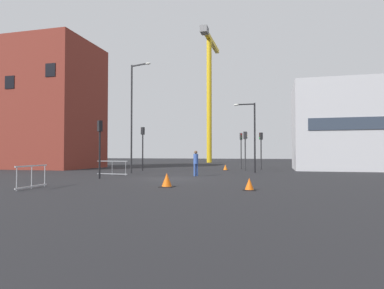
% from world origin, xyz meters
% --- Properties ---
extents(ground, '(160.00, 160.00, 0.00)m').
position_xyz_m(ground, '(0.00, 0.00, 0.00)').
color(ground, black).
extents(brick_building, '(7.85, 8.36, 13.75)m').
position_xyz_m(brick_building, '(-16.81, 10.95, 6.88)').
color(brick_building, maroon).
rests_on(brick_building, ground).
extents(office_block, '(13.52, 7.16, 8.55)m').
position_xyz_m(office_block, '(15.08, 14.66, 4.28)').
color(office_block, '#B7B7BC').
rests_on(office_block, ground).
extents(construction_crane, '(1.22, 12.92, 22.79)m').
position_xyz_m(construction_crane, '(-4.77, 36.62, 14.53)').
color(construction_crane, gold).
rests_on(construction_crane, ground).
extents(streetlamp_tall, '(1.93, 0.68, 8.95)m').
position_xyz_m(streetlamp_tall, '(-4.78, 4.62, 5.18)').
color(streetlamp_tall, '#232326').
rests_on(streetlamp_tall, ground).
extents(streetlamp_short, '(1.83, 0.24, 5.90)m').
position_xyz_m(streetlamp_short, '(4.57, 7.85, 3.57)').
color(streetlamp_short, black).
rests_on(streetlamp_short, ground).
extents(traffic_light_corner, '(0.38, 0.36, 3.74)m').
position_xyz_m(traffic_light_corner, '(-4.46, -1.23, 2.53)').
color(traffic_light_corner, black).
rests_on(traffic_light_corner, ground).
extents(traffic_light_crosswalk, '(0.39, 0.34, 3.67)m').
position_xyz_m(traffic_light_crosswalk, '(3.78, 10.78, 2.49)').
color(traffic_light_crosswalk, '#2D2D30').
rests_on(traffic_light_crosswalk, ground).
extents(traffic_light_far, '(0.31, 0.39, 3.77)m').
position_xyz_m(traffic_light_far, '(3.03, 14.39, 2.55)').
color(traffic_light_far, '#2D2D30').
rests_on(traffic_light_far, ground).
extents(traffic_light_near, '(0.38, 0.28, 4.10)m').
position_xyz_m(traffic_light_near, '(-5.61, 8.50, 2.75)').
color(traffic_light_near, black).
rests_on(traffic_light_near, ground).
extents(traffic_light_verge, '(0.37, 0.37, 3.72)m').
position_xyz_m(traffic_light_verge, '(5.12, 13.33, 2.52)').
color(traffic_light_verge, '#232326').
rests_on(traffic_light_verge, ground).
extents(pedestrian_walking, '(0.34, 0.34, 1.83)m').
position_xyz_m(pedestrian_walking, '(0.97, 2.63, 1.07)').
color(pedestrian_walking, '#33519E').
rests_on(pedestrian_walking, ground).
extents(safety_barrier_left_run, '(2.55, 0.27, 1.08)m').
position_xyz_m(safety_barrier_left_run, '(-5.32, 2.06, 0.56)').
color(safety_barrier_left_run, gray).
rests_on(safety_barrier_left_run, ground).
extents(safety_barrier_mid_span, '(0.27, 2.24, 1.08)m').
position_xyz_m(safety_barrier_mid_span, '(-4.46, -7.25, 0.56)').
color(safety_barrier_mid_span, '#B2B5BA').
rests_on(safety_barrier_mid_span, ground).
extents(traffic_cone_by_barrier, '(0.67, 0.67, 0.68)m').
position_xyz_m(traffic_cone_by_barrier, '(1.37, -5.01, 0.32)').
color(traffic_cone_by_barrier, black).
rests_on(traffic_cone_by_barrier, ground).
extents(traffic_cone_striped, '(0.54, 0.54, 0.55)m').
position_xyz_m(traffic_cone_striped, '(5.35, -5.45, 0.25)').
color(traffic_cone_striped, black).
rests_on(traffic_cone_striped, ground).
extents(traffic_cone_on_verge, '(0.55, 0.55, 0.56)m').
position_xyz_m(traffic_cone_on_verge, '(1.81, 11.32, 0.26)').
color(traffic_cone_on_verge, black).
rests_on(traffic_cone_on_verge, ground).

